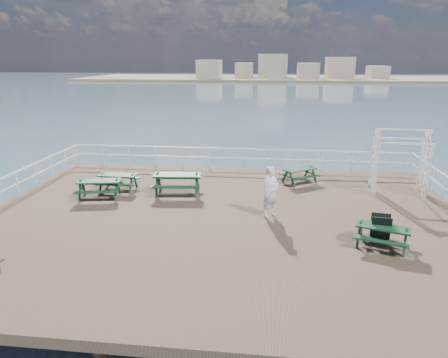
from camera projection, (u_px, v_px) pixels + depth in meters
ground at (221, 221)px, 14.79m from camera, size 18.00×14.00×0.30m
sea_backdrop at (302, 75)px, 140.89m from camera, size 300.00×300.00×9.20m
railing at (227, 175)px, 16.94m from camera, size 17.77×13.76×1.10m
picnic_table_a at (99, 185)px, 16.68m from camera, size 2.00×1.72×0.86m
picnic_table_b at (177, 179)px, 17.16m from camera, size 2.18×1.83×0.98m
picnic_table_c at (300, 172)px, 18.71m from camera, size 2.01×1.94×0.76m
picnic_table_d at (118, 179)px, 17.68m from camera, size 1.68×1.36×0.80m
picnic_table_e at (383, 232)px, 12.33m from camera, size 1.92×1.73×0.77m
trellis_arbor at (399, 165)px, 17.13m from camera, size 2.29×1.28×2.79m
sandwich_board at (380, 230)px, 12.56m from camera, size 0.65×0.52×0.97m
person at (271, 192)px, 14.60m from camera, size 0.82×0.80×1.90m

